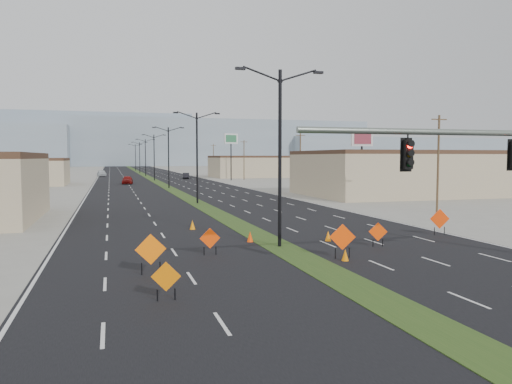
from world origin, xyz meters
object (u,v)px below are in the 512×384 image
object	(u,v)px
streetlight_2	(169,155)
construction_sign_5	(440,220)
streetlight_6	(135,156)
car_mid	(186,176)
car_far	(102,173)
streetlight_0	(280,152)
construction_sign_4	(378,233)
cone_2	(328,236)
construction_sign_0	(166,278)
streetlight_1	(197,155)
streetlight_5	(140,156)
pole_sign_east_near	(362,145)
cone_0	(345,255)
construction_sign_1	(151,251)
streetlight_4	(145,156)
cone_3	(192,225)
construction_sign_3	(342,238)
cone_1	(250,237)
pole_sign_east_far	(231,142)
construction_sign_2	(210,239)
car_left	(127,180)
streetlight_3	(154,156)

from	to	relation	value
streetlight_2	construction_sign_5	distance (m)	56.23
streetlight_6	car_mid	xyz separation A→B (m)	(7.95, -76.78, -4.72)
car_far	car_mid	bearing A→B (deg)	-54.26
streetlight_0	construction_sign_4	bearing A→B (deg)	-16.18
streetlight_2	cone_2	xyz separation A→B (m)	(3.48, -54.97, -5.10)
car_mid	construction_sign_0	world-z (taller)	construction_sign_0
streetlight_1	construction_sign_5	world-z (taller)	streetlight_1
streetlight_5	pole_sign_east_near	size ratio (longest dim) A/B	1.21
cone_0	pole_sign_east_near	distance (m)	38.77
streetlight_2	construction_sign_1	bearing A→B (deg)	-97.11
streetlight_1	streetlight_4	bearing A→B (deg)	90.00
car_mid	streetlight_4	bearing A→B (deg)	118.60
cone_3	construction_sign_3	bearing A→B (deg)	-64.86
cone_1	pole_sign_east_far	bearing A→B (deg)	77.38
streetlight_4	cone_2	distance (m)	111.14
construction_sign_2	cone_3	world-z (taller)	construction_sign_2
car_left	cone_1	distance (m)	69.64
construction_sign_1	pole_sign_east_far	bearing A→B (deg)	72.55
construction_sign_2	streetlight_0	bearing A→B (deg)	18.36
construction_sign_2	pole_sign_east_far	bearing A→B (deg)	78.07
construction_sign_2	cone_3	xyz separation A→B (m)	(0.57, 9.43, -0.50)
car_far	streetlight_6	bearing A→B (deg)	72.83
streetlight_1	streetlight_4	distance (m)	84.00
streetlight_3	construction_sign_2	size ratio (longest dim) A/B	6.95
cone_0	streetlight_2	bearing A→B (deg)	91.75
construction_sign_2	construction_sign_0	bearing A→B (deg)	-109.52
streetlight_1	streetlight_2	world-z (taller)	same
streetlight_0	streetlight_2	world-z (taller)	same
car_mid	construction_sign_1	world-z (taller)	construction_sign_1
streetlight_1	cone_3	world-z (taller)	streetlight_1
streetlight_6	cone_1	distance (m)	166.02
streetlight_3	streetlight_6	xyz separation A→B (m)	(0.00, 84.00, 0.00)
construction_sign_1	cone_0	size ratio (longest dim) A/B	2.97
cone_3	pole_sign_east_far	bearing A→B (deg)	74.50
construction_sign_1	construction_sign_3	bearing A→B (deg)	3.22
construction_sign_2	construction_sign_4	size ratio (longest dim) A/B	1.02
construction_sign_0	construction_sign_3	size ratio (longest dim) A/B	0.80
streetlight_1	cone_3	bearing A→B (deg)	-100.58
streetlight_2	construction_sign_0	world-z (taller)	streetlight_2
streetlight_3	construction_sign_2	bearing A→B (deg)	-92.87
streetlight_4	construction_sign_0	bearing A→B (deg)	-93.49
cone_1	car_mid	bearing A→B (deg)	84.15
streetlight_0	streetlight_4	size ratio (longest dim) A/B	1.00
construction_sign_0	streetlight_1	bearing A→B (deg)	90.66
streetlight_1	car_mid	size ratio (longest dim) A/B	2.35
car_far	construction_sign_4	bearing A→B (deg)	-86.88
construction_sign_0	cone_2	world-z (taller)	construction_sign_0
construction_sign_4	cone_1	bearing A→B (deg)	169.43
pole_sign_east_far	construction_sign_2	bearing A→B (deg)	-121.39
construction_sign_2	construction_sign_5	world-z (taller)	construction_sign_5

